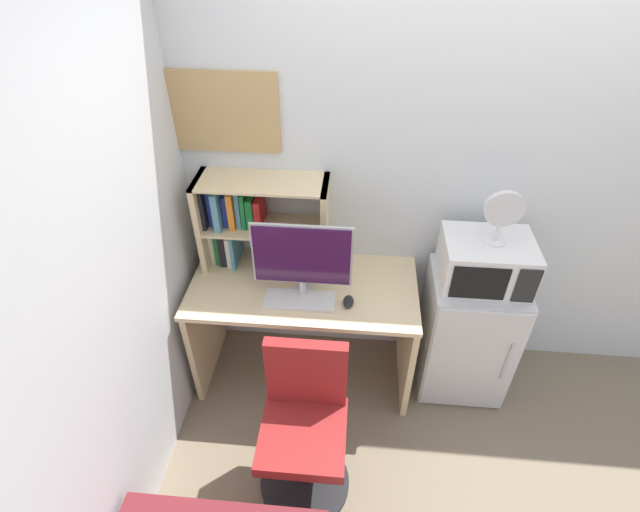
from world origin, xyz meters
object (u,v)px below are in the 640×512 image
mini_fridge (466,333)px  keyboard (300,300)px  hutch_bookshelf (246,218)px  microwave (486,262)px  desk_fan (503,213)px  monitor (302,258)px  computer_mouse (348,302)px  desk_chair (305,432)px  wall_corkboard (217,112)px

mini_fridge → keyboard: bearing=-170.1°
hutch_bookshelf → microwave: (1.35, -0.16, -0.10)m
hutch_bookshelf → microwave: bearing=-6.6°
mini_fridge → desk_fan: bearing=-11.9°
hutch_bookshelf → mini_fridge: hutch_bookshelf is taller
hutch_bookshelf → monitor: bearing=-38.4°
hutch_bookshelf → computer_mouse: size_ratio=7.62×
microwave → desk_chair: microwave is taller
hutch_bookshelf → keyboard: 0.57m
mini_fridge → desk_chair: 1.18m
hutch_bookshelf → desk_chair: size_ratio=0.79×
desk_fan → hutch_bookshelf: bearing=173.2°
monitor → keyboard: (-0.01, -0.05, -0.26)m
desk_chair → wall_corkboard: size_ratio=1.43×
hutch_bookshelf → mini_fridge: (1.35, -0.16, -0.67)m
microwave → desk_fan: bearing=-22.6°
computer_mouse → wall_corkboard: wall_corkboard is taller
microwave → hutch_bookshelf: bearing=173.4°
computer_mouse → hutch_bookshelf: bearing=151.8°
mini_fridge → computer_mouse: bearing=-166.9°
monitor → keyboard: bearing=-105.5°
mini_fridge → desk_fan: desk_fan is taller
hutch_bookshelf → monitor: hutch_bookshelf is taller
wall_corkboard → desk_fan: bearing=-10.5°
desk_chair → desk_fan: bearing=38.6°
keyboard → wall_corkboard: wall_corkboard is taller
microwave → desk_fan: 0.32m
desk_fan → desk_chair: 1.49m
hutch_bookshelf → microwave: hutch_bookshelf is taller
keyboard → mini_fridge: mini_fridge is taller
hutch_bookshelf → keyboard: size_ratio=1.88×
computer_mouse → desk_fan: desk_fan is taller
desk_chair → monitor: bearing=96.7°
mini_fridge → microwave: microwave is taller
keyboard → microwave: (1.01, 0.18, 0.20)m
desk_chair → mini_fridge: bearing=39.1°
keyboard → mini_fridge: size_ratio=0.46×
wall_corkboard → computer_mouse: bearing=-31.1°
desk_fan → desk_chair: size_ratio=0.33×
computer_mouse → desk_chair: bearing=-107.7°
wall_corkboard → keyboard: bearing=-43.9°
computer_mouse → desk_chair: (-0.18, -0.58, -0.38)m
computer_mouse → keyboard: bearing=-179.1°
hutch_bookshelf → wall_corkboard: (-0.12, 0.11, 0.58)m
desk_fan → wall_corkboard: bearing=169.5°
monitor → mini_fridge: 1.18m
microwave → wall_corkboard: wall_corkboard is taller
hutch_bookshelf → desk_fan: bearing=-6.8°
monitor → mini_fridge: bearing=7.2°
hutch_bookshelf → computer_mouse: (0.62, -0.33, -0.30)m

